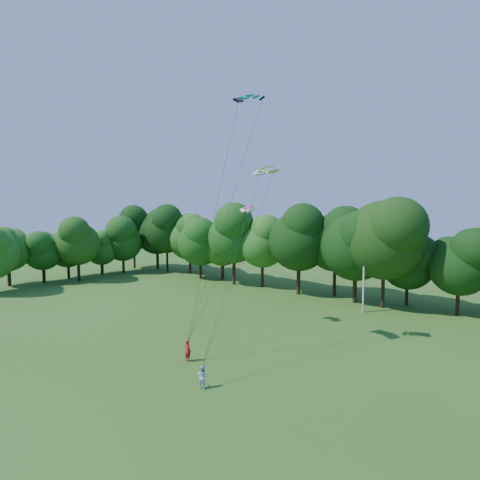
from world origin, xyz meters
The scene contains 10 objects.
ground centered at (0.00, 0.00, 0.00)m, with size 160.00×160.00×0.00m, color #325918.
utility_pole centered at (4.22, 29.73, 4.53)m, with size 1.77×0.22×8.84m.
kite_flyer_left centered at (-1.10, 7.27, 0.84)m, with size 0.62×0.41×1.69m, color #B31817.
kite_flyer_right centered at (2.87, 4.84, 0.77)m, with size 0.74×0.58×1.53m, color #AED6F1.
kite_teal centered at (1.50, 11.76, 20.63)m, with size 2.63×1.94×0.51m.
kite_green centered at (1.81, 13.55, 15.14)m, with size 2.82×2.09×0.42m.
kite_pink centered at (-2.83, 17.18, 11.98)m, with size 2.03×1.45×0.42m.
tree_back_west centered at (-31.68, 36.77, 8.25)m, with size 9.08×9.08×13.21m.
tree_back_center centered at (5.32, 33.19, 9.45)m, with size 10.40×10.40×15.13m.
tree_flank_west centered at (-40.02, 19.21, 7.05)m, with size 7.76×7.76×11.29m.
Camera 1 is at (19.64, -12.16, 11.51)m, focal length 28.00 mm.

